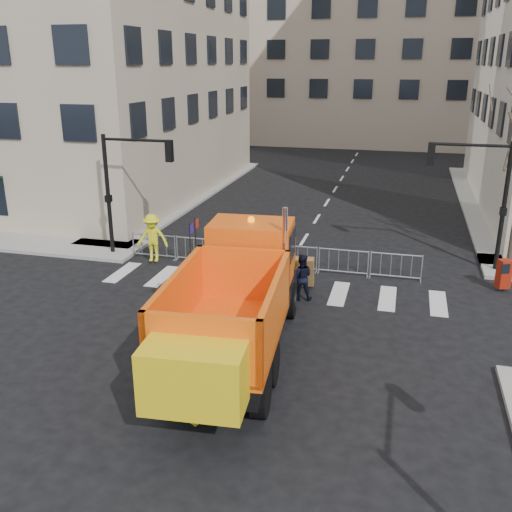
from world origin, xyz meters
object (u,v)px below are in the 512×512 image
(cop_b, at_px, (301,277))
(newspaper_box, at_px, (504,274))
(plow_truck, at_px, (236,300))
(cop_c, at_px, (274,252))
(cop_a, at_px, (233,260))
(worker, at_px, (153,238))

(cop_b, relative_size, newspaper_box, 1.58)
(plow_truck, distance_m, cop_c, 7.20)
(plow_truck, relative_size, cop_b, 6.43)
(cop_b, distance_m, cop_c, 2.72)
(plow_truck, bearing_deg, cop_c, -0.52)
(cop_a, distance_m, newspaper_box, 10.37)
(plow_truck, height_order, newspaper_box, plow_truck)
(plow_truck, height_order, cop_c, plow_truck)
(worker, bearing_deg, newspaper_box, -6.07)
(plow_truck, distance_m, newspaper_box, 11.33)
(cop_b, distance_m, worker, 7.20)
(cop_a, relative_size, worker, 0.90)
(worker, height_order, newspaper_box, worker)
(cop_c, height_order, worker, worker)
(newspaper_box, bearing_deg, cop_c, 159.25)
(newspaper_box, bearing_deg, worker, 158.36)
(worker, relative_size, newspaper_box, 1.88)
(worker, bearing_deg, cop_b, -25.93)
(worker, bearing_deg, cop_c, -7.53)
(cop_a, xyz_separation_m, newspaper_box, (10.22, 1.73, -0.23))
(cop_a, distance_m, worker, 4.11)
(cop_a, height_order, newspaper_box, cop_a)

